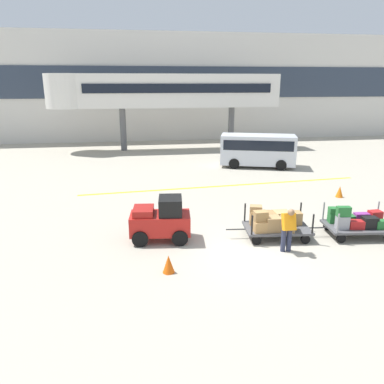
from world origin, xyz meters
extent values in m
plane|color=#A8A08E|center=(0.00, 0.00, 0.00)|extent=(120.00, 120.00, 0.00)
cube|color=yellow|center=(0.95, 8.05, 0.00)|extent=(15.46, 1.47, 0.01)
cube|color=beige|center=(0.00, 26.00, 4.90)|extent=(57.16, 2.40, 9.80)
cube|color=#2D3847|center=(0.00, 24.75, 5.39)|extent=(54.30, 0.12, 2.80)
cube|color=silver|center=(-0.23, 20.00, 4.74)|extent=(16.39, 2.20, 2.60)
cylinder|color=silver|center=(-9.03, 20.00, 4.74)|extent=(3.00, 3.00, 2.60)
cube|color=black|center=(-0.23, 18.86, 4.94)|extent=(14.75, 0.08, 0.70)
cylinder|color=#59595B|center=(-4.74, 20.00, 1.72)|extent=(0.50, 0.50, 3.44)
cylinder|color=#59595B|center=(4.27, 20.00, 1.72)|extent=(0.50, 0.50, 3.44)
cube|color=red|center=(-3.06, 1.38, 0.63)|extent=(2.20, 1.30, 0.70)
cube|color=black|center=(-2.69, 1.34, 1.28)|extent=(0.89, 1.06, 0.60)
cube|color=#A51B16|center=(-3.63, 1.44, 1.10)|extent=(0.79, 1.00, 0.24)
cylinder|color=black|center=(-3.68, 1.97, 0.28)|extent=(0.58, 0.23, 0.56)
cylinder|color=black|center=(-3.79, 0.93, 0.28)|extent=(0.58, 0.23, 0.56)
cylinder|color=black|center=(-2.32, 1.83, 0.28)|extent=(0.58, 0.23, 0.56)
cylinder|color=black|center=(-2.43, 0.79, 0.28)|extent=(0.58, 0.23, 0.56)
cube|color=#4C4C4F|center=(1.12, 0.96, 0.36)|extent=(2.43, 1.62, 0.08)
cylinder|color=black|center=(0.14, 1.71, 0.75)|extent=(0.06, 0.06, 0.70)
cylinder|color=black|center=(0.01, 0.43, 0.75)|extent=(0.06, 0.06, 0.70)
cylinder|color=black|center=(2.24, 1.50, 0.75)|extent=(0.06, 0.06, 0.70)
cylinder|color=black|center=(2.11, 0.22, 0.75)|extent=(0.06, 0.06, 0.70)
cylinder|color=black|center=(0.32, 1.64, 0.16)|extent=(0.33, 0.13, 0.32)
cylinder|color=black|center=(0.21, 0.46, 0.16)|extent=(0.33, 0.13, 0.32)
cylinder|color=black|center=(2.04, 1.47, 0.16)|extent=(0.33, 0.13, 0.32)
cylinder|color=black|center=(1.92, 0.29, 0.16)|extent=(0.33, 0.13, 0.32)
cylinder|color=#333333|center=(-0.37, 1.11, 0.34)|extent=(0.70, 0.12, 0.05)
cube|color=#A87F4C|center=(0.43, 1.34, 0.66)|extent=(0.49, 0.52, 0.51)
cube|color=#A87F4C|center=(0.38, 0.69, 0.59)|extent=(0.48, 0.51, 0.38)
cube|color=olive|center=(0.89, 1.31, 0.64)|extent=(0.60, 0.57, 0.47)
cube|color=#9E7A4C|center=(0.84, 0.67, 0.66)|extent=(0.54, 0.53, 0.52)
cube|color=tan|center=(1.38, 1.22, 0.65)|extent=(0.56, 0.51, 0.49)
cube|color=#9E7A4C|center=(1.36, 0.60, 0.64)|extent=(0.58, 0.61, 0.49)
cube|color=#A87F4C|center=(1.90, 1.18, 0.63)|extent=(0.46, 0.46, 0.46)
cube|color=#9E7A4C|center=(0.43, 1.34, 1.02)|extent=(0.51, 0.45, 0.21)
cube|color=olive|center=(0.38, 0.69, 0.96)|extent=(0.48, 0.36, 0.36)
cube|color=#4C4C4F|center=(4.11, 0.67, 0.36)|extent=(2.43, 1.62, 0.08)
cylinder|color=gray|center=(3.12, 1.41, 0.75)|extent=(0.06, 0.06, 0.70)
cylinder|color=gray|center=(2.99, 0.13, 0.75)|extent=(0.06, 0.06, 0.70)
cylinder|color=gray|center=(5.23, 1.20, 0.75)|extent=(0.06, 0.06, 0.70)
cylinder|color=black|center=(3.31, 1.34, 0.16)|extent=(0.33, 0.13, 0.32)
cylinder|color=black|center=(3.19, 0.16, 0.16)|extent=(0.33, 0.13, 0.32)
cylinder|color=black|center=(5.03, 1.17, 0.16)|extent=(0.33, 0.13, 0.32)
cylinder|color=#333333|center=(2.62, 0.82, 0.34)|extent=(0.70, 0.12, 0.05)
cube|color=#236B2D|center=(3.40, 1.09, 0.58)|extent=(0.46, 0.40, 0.37)
cube|color=#99999E|center=(3.36, 0.47, 0.64)|extent=(0.43, 0.32, 0.47)
cube|color=#236B2D|center=(3.90, 0.98, 0.54)|extent=(0.50, 0.35, 0.28)
cube|color=red|center=(3.86, 0.41, 0.55)|extent=(0.56, 0.40, 0.30)
cube|color=#8C338C|center=(4.39, 0.92, 0.58)|extent=(0.56, 0.34, 0.37)
cube|color=black|center=(4.35, 0.37, 0.61)|extent=(0.54, 0.40, 0.42)
cube|color=red|center=(4.89, 0.87, 0.62)|extent=(0.46, 0.36, 0.45)
cube|color=#236B2D|center=(4.78, 0.27, 0.56)|extent=(0.51, 0.31, 0.31)
cube|color=#236B2D|center=(3.40, 1.09, 0.87)|extent=(0.48, 0.38, 0.21)
cube|color=#236B2D|center=(3.36, 0.47, 1.05)|extent=(0.50, 0.30, 0.35)
cylinder|color=#2D334C|center=(0.91, -0.18, 0.41)|extent=(0.16, 0.16, 0.82)
cylinder|color=#2D334C|center=(1.11, -0.18, 0.41)|extent=(0.16, 0.16, 0.82)
cube|color=orange|center=(1.01, -0.28, 1.09)|extent=(0.41, 0.43, 0.61)
sphere|color=#8C6647|center=(1.01, -0.40, 1.45)|extent=(0.22, 0.22, 0.22)
cube|color=silver|center=(4.16, 12.45, 1.15)|extent=(5.15, 3.25, 1.90)
cube|color=black|center=(4.16, 12.45, 1.55)|extent=(4.79, 3.18, 0.64)
cylinder|color=black|center=(2.48, 12.06, 0.34)|extent=(0.72, 0.43, 0.68)
cylinder|color=black|center=(5.32, 11.16, 0.34)|extent=(0.72, 0.43, 0.68)
cone|color=#EA590F|center=(-2.99, -1.04, 0.28)|extent=(0.36, 0.36, 0.55)
cone|color=orange|center=(5.98, 5.22, 0.28)|extent=(0.36, 0.36, 0.55)
camera|label=1|loc=(-3.81, -11.00, 5.45)|focal=34.93mm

